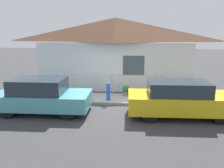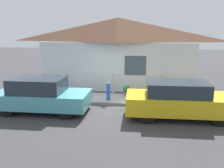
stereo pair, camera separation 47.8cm
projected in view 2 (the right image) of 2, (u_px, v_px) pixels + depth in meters
The scene contains 8 objects.
ground_plane at pixel (109, 105), 11.01m from camera, with size 60.00×60.00×0.00m, color #38383A.
sidewalk at pixel (112, 99), 11.78m from camera, with size 24.00×1.61×0.12m.
house at pixel (118, 33), 13.61m from camera, with size 8.62×2.23×3.88m.
fence at pixel (113, 83), 12.27m from camera, with size 4.90×0.10×1.01m.
car_left at pixel (41, 95), 10.08m from camera, with size 3.78×1.75×1.40m.
car_right at pixel (180, 100), 9.38m from camera, with size 4.13×1.73×1.39m.
fire_hydrant at pixel (108, 91), 11.25m from camera, with size 0.40×0.18×0.83m.
potted_plant_near_hydrant at pixel (127, 90), 12.02m from camera, with size 0.34×0.34×0.50m.
Camera 2 is at (1.52, -10.42, 3.37)m, focal length 40.00 mm.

